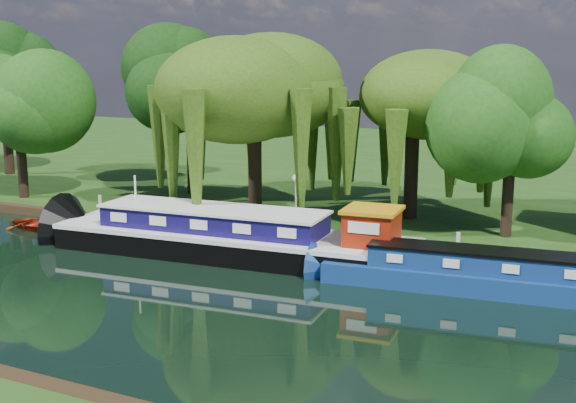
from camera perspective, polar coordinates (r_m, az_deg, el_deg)
The scene contains 13 objects.
ground at distance 27.32m, azimuth -9.99°, elevation -7.17°, with size 120.00×120.00×0.00m, color black.
far_bank at distance 57.58m, azimuth 10.30°, elevation 2.73°, with size 120.00×52.00×0.45m, color #1C3B10.
dutch_barge at distance 31.70m, azimuth -4.24°, elevation -2.85°, with size 16.58×4.97×3.45m.
narrowboat at distance 27.90m, azimuth 15.05°, elevation -5.67°, with size 12.07×3.32×1.74m.
red_dinghy at distance 38.98m, azimuth -19.15°, elevation -2.07°, with size 2.30×3.22×0.67m, color maroon.
willow_left at distance 36.73m, azimuth -2.68°, elevation 8.64°, with size 7.41×7.41×8.88m.
willow_right at distance 37.07m, azimuth 9.88°, elevation 7.22°, with size 6.32×6.32×7.70m.
tree_far_left at distance 45.09m, azimuth -20.60°, elevation 7.48°, with size 5.18×5.18×8.34m.
tree_far_back at distance 54.84m, azimuth -21.60°, elevation 8.98°, with size 5.72×5.72×9.62m.
tree_far_mid at distance 44.07m, azimuth -7.73°, elevation 8.93°, with size 5.69×5.69×9.32m.
tree_far_right at distance 34.19m, azimuth 17.28°, elevation 5.78°, with size 4.56×4.56×7.47m.
lamppost at distance 35.26m, azimuth 0.61°, elevation 1.22°, with size 0.36×0.36×2.56m.
mooring_posts at distance 34.17m, azimuth -2.43°, elevation -1.63°, with size 19.16×0.16×1.00m.
Camera 1 is at (15.47, -20.84, 8.53)m, focal length 45.00 mm.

